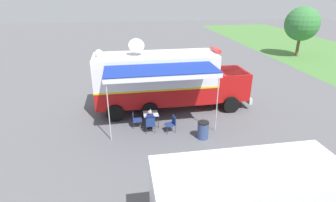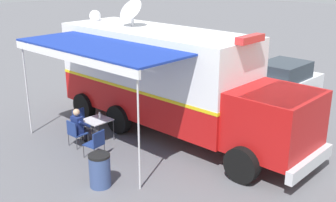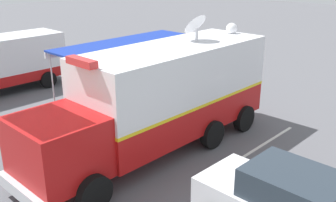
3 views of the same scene
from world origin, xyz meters
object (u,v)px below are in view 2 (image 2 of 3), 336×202
at_px(water_bottle, 100,116).
at_px(folding_chair_spare_by_truck, 96,142).
at_px(folding_chair_at_table, 75,132).
at_px(folding_chair_beside_table, 81,120).
at_px(car_behind_truck, 281,84).
at_px(seated_responder, 80,126).
at_px(folding_table, 97,121).
at_px(trash_bin, 100,170).
at_px(command_truck, 170,79).

relative_size(water_bottle, folding_chair_spare_by_truck, 0.26).
bearing_deg(water_bottle, folding_chair_spare_by_truck, 47.49).
relative_size(folding_chair_at_table, folding_chair_spare_by_truck, 1.00).
distance_m(folding_chair_beside_table, car_behind_truck, 8.28).
height_order(folding_chair_at_table, seated_responder, seated_responder).
bearing_deg(folding_chair_beside_table, folding_table, 94.26).
xyz_separation_m(water_bottle, folding_chair_beside_table, (0.17, -0.85, -0.32)).
relative_size(folding_chair_at_table, seated_responder, 0.70).
height_order(folding_table, seated_responder, seated_responder).
bearing_deg(folding_chair_spare_by_truck, water_bottle, -132.51).
bearing_deg(trash_bin, seated_responder, -114.64).
relative_size(folding_table, car_behind_truck, 0.19).
xyz_separation_m(water_bottle, seated_responder, (0.72, -0.11, -0.18)).
bearing_deg(seated_responder, folding_chair_beside_table, -126.32).
xyz_separation_m(command_truck, seated_responder, (2.74, -1.40, -1.29)).
bearing_deg(folding_chair_at_table, folding_table, 172.70).
xyz_separation_m(command_truck, folding_chair_beside_table, (2.19, -2.15, -1.43)).
height_order(water_bottle, trash_bin, water_bottle).
bearing_deg(car_behind_truck, command_truck, -12.56).
relative_size(folding_chair_spare_by_truck, trash_bin, 0.96).
bearing_deg(car_behind_truck, folding_chair_at_table, -17.37).
height_order(folding_table, trash_bin, trash_bin).
distance_m(command_truck, trash_bin, 4.34).
bearing_deg(car_behind_truck, folding_chair_beside_table, -23.85).
relative_size(command_truck, trash_bin, 10.46).
height_order(folding_table, car_behind_truck, car_behind_truck).
bearing_deg(command_truck, car_behind_truck, 167.44).
bearing_deg(seated_responder, car_behind_truck, 162.23).
relative_size(trash_bin, car_behind_truck, 0.22).
distance_m(folding_chair_beside_table, trash_bin, 3.73).
distance_m(water_bottle, trash_bin, 3.13).
relative_size(command_truck, folding_table, 11.75).
distance_m(command_truck, folding_chair_spare_by_truck, 3.30).
xyz_separation_m(command_truck, car_behind_truck, (-5.38, 1.20, -1.06)).
bearing_deg(car_behind_truck, trash_bin, -0.22).
height_order(folding_chair_spare_by_truck, seated_responder, seated_responder).
height_order(command_truck, seated_responder, command_truck).
distance_m(folding_chair_at_table, seated_responder, 0.23).
height_order(water_bottle, folding_chair_at_table, water_bottle).
xyz_separation_m(folding_chair_spare_by_truck, trash_bin, (0.95, 1.43, -0.06)).
bearing_deg(trash_bin, folding_chair_at_table, -111.08).
bearing_deg(folding_table, command_truck, 148.59).
xyz_separation_m(folding_chair_beside_table, car_behind_truck, (-7.57, 3.35, 0.37)).
bearing_deg(trash_bin, water_bottle, -127.69).
xyz_separation_m(seated_responder, trash_bin, (1.18, 2.56, -0.20)).
bearing_deg(command_truck, folding_chair_beside_table, -44.46).
relative_size(water_bottle, trash_bin, 0.25).
bearing_deg(folding_chair_beside_table, seated_responder, 53.68).
height_order(folding_chair_beside_table, folding_chair_spare_by_truck, same).
bearing_deg(folding_table, seated_responder, -9.74).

